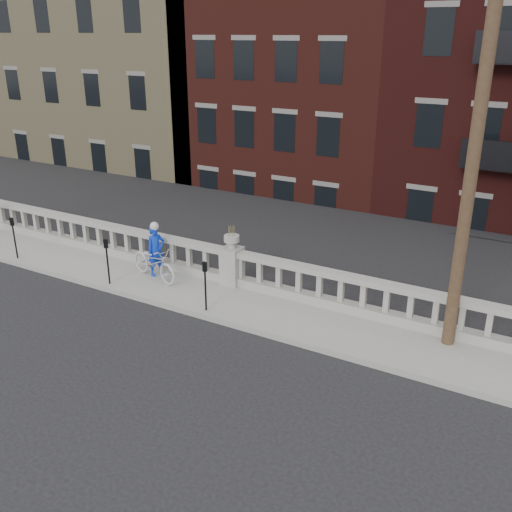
{
  "coord_description": "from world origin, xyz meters",
  "views": [
    {
      "loc": [
        8.15,
        -8.8,
        6.97
      ],
      "look_at": [
        1.23,
        3.2,
        1.5
      ],
      "focal_mm": 40.0,
      "sensor_mm": 36.0,
      "label": 1
    }
  ],
  "objects": [
    {
      "name": "balustrade",
      "position": [
        0.0,
        3.95,
        0.64
      ],
      "size": [
        28.0,
        0.34,
        1.03
      ],
      "color": "gray",
      "rests_on": "sidewalk"
    },
    {
      "name": "lower_level",
      "position": [
        0.56,
        23.04,
        2.63
      ],
      "size": [
        80.0,
        44.0,
        20.8
      ],
      "color": "#605E59",
      "rests_on": "ground"
    },
    {
      "name": "bicycle",
      "position": [
        -2.18,
        3.11,
        0.66
      ],
      "size": [
        2.07,
        1.16,
        1.03
      ],
      "primitive_type": "imported",
      "rotation": [
        0.0,
        0.0,
        1.31
      ],
      "color": "silver",
      "rests_on": "sidewalk"
    },
    {
      "name": "utility_pole",
      "position": [
        6.2,
        3.6,
        5.24
      ],
      "size": [
        1.6,
        0.28,
        10.0
      ],
      "color": "#422D1E",
      "rests_on": "sidewalk"
    },
    {
      "name": "parking_meter_d",
      "position": [
        0.32,
        2.15,
        1.0
      ],
      "size": [
        0.1,
        0.09,
        1.36
      ],
      "color": "black",
      "rests_on": "sidewalk"
    },
    {
      "name": "parking_meter_c",
      "position": [
        -3.08,
        2.15,
        1.0
      ],
      "size": [
        0.1,
        0.09,
        1.36
      ],
      "color": "black",
      "rests_on": "sidewalk"
    },
    {
      "name": "ground",
      "position": [
        0.0,
        0.0,
        0.0
      ],
      "size": [
        120.0,
        120.0,
        0.0
      ],
      "primitive_type": "plane",
      "color": "black",
      "rests_on": "ground"
    },
    {
      "name": "cyclist",
      "position": [
        -2.28,
        3.35,
        0.93
      ],
      "size": [
        0.55,
        0.66,
        1.55
      ],
      "primitive_type": "imported",
      "rotation": [
        0.0,
        0.0,
        1.21
      ],
      "color": "#0D34CF",
      "rests_on": "sidewalk"
    },
    {
      "name": "planter_pedestal",
      "position": [
        0.0,
        3.95,
        0.83
      ],
      "size": [
        0.55,
        0.55,
        1.76
      ],
      "color": "gray",
      "rests_on": "sidewalk"
    },
    {
      "name": "parking_meter_b",
      "position": [
        -7.07,
        2.15,
        1.0
      ],
      "size": [
        0.1,
        0.09,
        1.36
      ],
      "color": "black",
      "rests_on": "sidewalk"
    },
    {
      "name": "sidewalk",
      "position": [
        0.0,
        3.0,
        0.07
      ],
      "size": [
        32.0,
        2.2,
        0.15
      ],
      "primitive_type": "cube",
      "color": "gray",
      "rests_on": "ground"
    }
  ]
}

